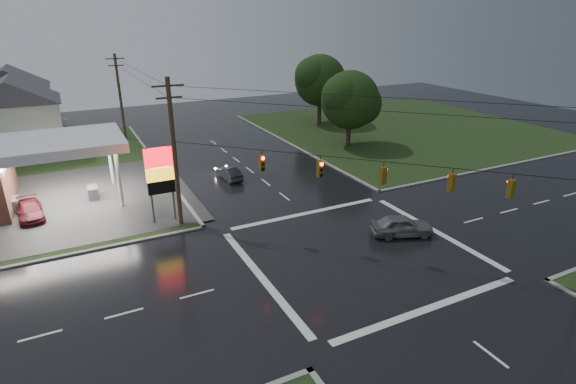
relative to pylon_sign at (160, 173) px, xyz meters
name	(u,v)px	position (x,y,z in m)	size (l,w,h in m)	color
ground	(356,252)	(10.50, -10.50, -4.01)	(120.00, 120.00, 0.00)	black
grass_ne	(404,128)	(36.50, 15.50, -3.97)	(36.00, 36.00, 0.08)	black
pylon_sign	(160,173)	(0.00, 0.00, 0.00)	(2.00, 0.35, 6.00)	#59595E
utility_pole_nw	(174,152)	(1.00, -1.00, 1.71)	(2.20, 0.32, 11.00)	#382619
utility_pole_n	(120,96)	(1.00, 27.50, 1.46)	(2.20, 0.32, 10.50)	#382619
traffic_signals	(363,160)	(10.52, -10.52, 2.47)	(26.87, 26.87, 1.47)	black
house_near	(16,116)	(-10.45, 25.50, 0.39)	(11.05, 8.48, 8.60)	silver
house_far	(12,99)	(-11.45, 37.50, 0.39)	(11.05, 8.48, 8.60)	silver
tree_ne_near	(351,100)	(24.64, 11.49, 1.55)	(7.99, 6.80, 8.98)	black
tree_ne_far	(321,80)	(27.65, 23.49, 2.17)	(8.46, 7.20, 9.80)	black
car_north	(229,173)	(7.72, 6.91, -3.40)	(1.30, 3.73, 1.23)	#22222A
car_crossing	(402,226)	(14.81, -9.93, -3.26)	(1.78, 4.43, 1.51)	slate
car_pump	(30,211)	(-9.23, 5.36, -3.37)	(1.79, 4.41, 1.28)	#4D1119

